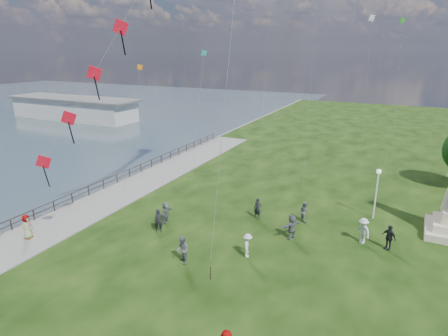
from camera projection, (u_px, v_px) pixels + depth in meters
The scene contains 15 objects.
waterfront at pixel (90, 202), 34.49m from camera, with size 200.00×200.00×1.51m.
pier_pavilion at pixel (74, 108), 77.47m from camera, with size 30.00×8.00×4.40m.
lamppost at pixel (377, 183), 30.13m from camera, with size 0.40×0.40×4.29m.
person_0 at pixel (159, 221), 28.52m from camera, with size 0.67×0.44×1.83m, color black.
person_1 at pixel (182, 250), 24.27m from camera, with size 0.92×0.57×1.89m, color #595960.
person_2 at pixel (248, 245), 25.09m from camera, with size 1.08×0.56×1.68m, color silver.
person_5 at pixel (166, 212), 30.14m from camera, with size 1.61×0.70×1.74m, color #595960.
person_6 at pixel (258, 209), 30.79m from camera, with size 0.65×0.42×1.77m, color black.
person_7 at pixel (304, 212), 30.38m from camera, with size 0.80×0.49×1.65m, color #595960.
person_8 at pixel (363, 231), 26.85m from camera, with size 1.25×0.64×1.93m, color silver.
person_9 at pixel (389, 237), 26.01m from camera, with size 1.08×0.55×1.84m, color black.
person_10 at pixel (27, 228), 27.38m from camera, with size 0.90×0.56×1.85m, color #595960.
person_11 at pixel (292, 227), 27.50m from camera, with size 1.77×0.76×1.90m, color #595960.
red_kite_train at pixel (105, 57), 23.72m from camera, with size 9.61×9.35×20.80m.
small_kites at pixel (327, 26), 34.27m from camera, with size 31.21×16.60×31.28m.
Camera 1 is at (9.78, -14.40, 13.38)m, focal length 30.00 mm.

